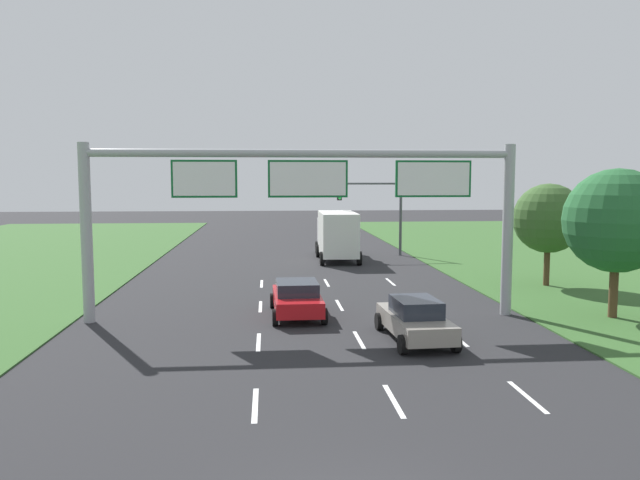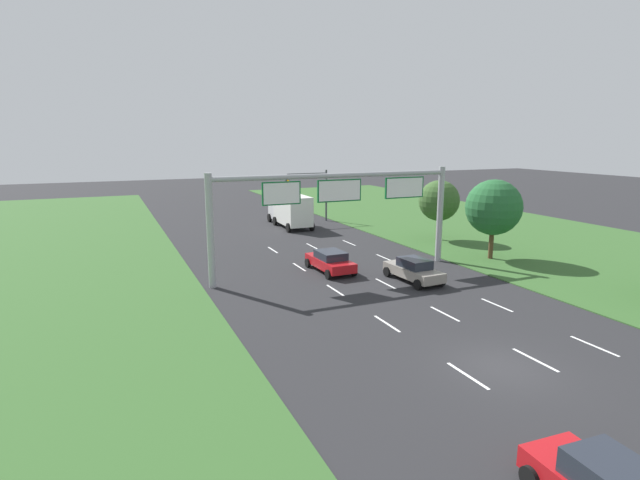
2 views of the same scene
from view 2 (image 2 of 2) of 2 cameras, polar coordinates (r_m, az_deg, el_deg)
ground_plane at (r=21.89m, az=20.12°, el=-13.52°), size 200.00×200.00×0.00m
grass_verge_right at (r=43.52m, az=31.27°, el=-2.03°), size 24.00×120.00×0.06m
lane_dashes_inner_left at (r=22.94m, az=11.61°, el=-11.82°), size 0.14×44.40×0.01m
lane_dashes_inner_right at (r=25.00m, az=18.30°, el=-10.17°), size 0.14×44.40×0.01m
lane_dashes_slip at (r=27.35m, az=23.85°, el=-8.69°), size 0.14×44.40×0.01m
car_lead_silver at (r=34.16m, az=1.18°, el=-2.41°), size 2.19×4.48×1.45m
car_mid_lane at (r=32.44m, az=10.65°, el=-3.37°), size 2.19×4.48×1.49m
box_truck at (r=51.46m, az=-3.45°, el=3.51°), size 2.80×7.85×3.33m
sign_gantry at (r=33.17m, az=2.25°, el=4.55°), size 17.24×0.44×7.00m
traffic_light_mast at (r=53.92m, az=-1.17°, el=6.13°), size 4.76×0.49×5.60m
roadside_tree_mid at (r=39.27m, az=19.23°, el=3.54°), size 4.14×4.14×6.03m
roadside_tree_far at (r=45.44m, az=13.46°, el=4.40°), size 3.59×3.59×5.37m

